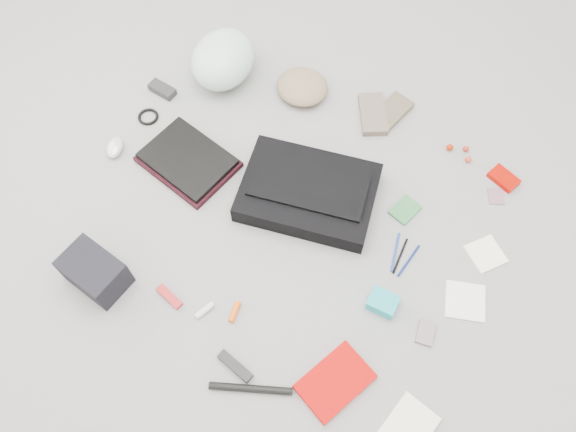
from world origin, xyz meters
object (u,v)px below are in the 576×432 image
at_px(messenger_bag, 308,192).
at_px(laptop, 187,159).
at_px(book_red, 335,382).
at_px(camera_bag, 95,272).
at_px(bike_helmet, 223,59).
at_px(accordion_wallet, 383,303).

xyz_separation_m(messenger_bag, laptop, (-0.47, -0.06, -0.01)).
xyz_separation_m(messenger_bag, book_red, (0.35, -0.57, -0.03)).
xyz_separation_m(laptop, book_red, (0.83, -0.50, -0.02)).
bearing_deg(camera_bag, bike_helmet, 103.81).
relative_size(messenger_bag, laptop, 1.50).
height_order(laptop, book_red, laptop).
distance_m(messenger_bag, accordion_wallet, 0.48).
bearing_deg(bike_helmet, accordion_wallet, -39.41).
height_order(laptop, accordion_wallet, accordion_wallet).
distance_m(messenger_bag, camera_bag, 0.78).
distance_m(laptop, camera_bag, 0.54).
xyz_separation_m(messenger_bag, camera_bag, (-0.50, -0.60, 0.03)).
height_order(bike_helmet, camera_bag, bike_helmet).
bearing_deg(messenger_bag, camera_bag, -139.84).
bearing_deg(laptop, book_red, -17.43).
height_order(camera_bag, book_red, camera_bag).
xyz_separation_m(messenger_bag, accordion_wallet, (0.39, -0.27, -0.02)).
bearing_deg(book_red, camera_bag, -153.59).
height_order(messenger_bag, bike_helmet, bike_helmet).
xyz_separation_m(bike_helmet, accordion_wallet, (0.95, -0.65, -0.07)).
xyz_separation_m(messenger_bag, bike_helmet, (-0.56, 0.39, 0.05)).
height_order(bike_helmet, accordion_wallet, bike_helmet).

